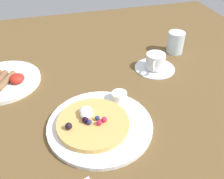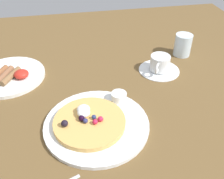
% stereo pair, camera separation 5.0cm
% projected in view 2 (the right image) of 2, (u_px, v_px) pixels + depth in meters
% --- Properties ---
extents(ground_plane, '(1.60, 1.58, 0.03)m').
position_uv_depth(ground_plane, '(101.00, 107.00, 0.80)').
color(ground_plane, brown).
extents(pancake_plate, '(0.29, 0.29, 0.01)m').
position_uv_depth(pancake_plate, '(97.00, 124.00, 0.71)').
color(pancake_plate, white).
rests_on(pancake_plate, ground_plane).
extents(pancake_with_berries, '(0.20, 0.20, 0.04)m').
position_uv_depth(pancake_with_berries, '(89.00, 121.00, 0.70)').
color(pancake_with_berries, tan).
rests_on(pancake_with_berries, pancake_plate).
extents(syrup_ramekin, '(0.05, 0.05, 0.03)m').
position_uv_depth(syrup_ramekin, '(119.00, 96.00, 0.78)').
color(syrup_ramekin, white).
rests_on(syrup_ramekin, pancake_plate).
extents(breakfast_plate, '(0.25, 0.25, 0.01)m').
position_uv_depth(breakfast_plate, '(9.00, 76.00, 0.90)').
color(breakfast_plate, white).
rests_on(breakfast_plate, ground_plane).
extents(fried_breakfast, '(0.15, 0.12, 0.03)m').
position_uv_depth(fried_breakfast, '(8.00, 75.00, 0.87)').
color(fried_breakfast, brown).
rests_on(fried_breakfast, breakfast_plate).
extents(coffee_saucer, '(0.15, 0.15, 0.01)m').
position_uv_depth(coffee_saucer, '(159.00, 70.00, 0.94)').
color(coffee_saucer, white).
rests_on(coffee_saucer, ground_plane).
extents(coffee_cup, '(0.07, 0.09, 0.05)m').
position_uv_depth(coffee_cup, '(160.00, 63.00, 0.92)').
color(coffee_cup, white).
rests_on(coffee_cup, coffee_saucer).
extents(water_glass, '(0.07, 0.07, 0.09)m').
position_uv_depth(water_glass, '(183.00, 45.00, 1.01)').
color(water_glass, silver).
rests_on(water_glass, ground_plane).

